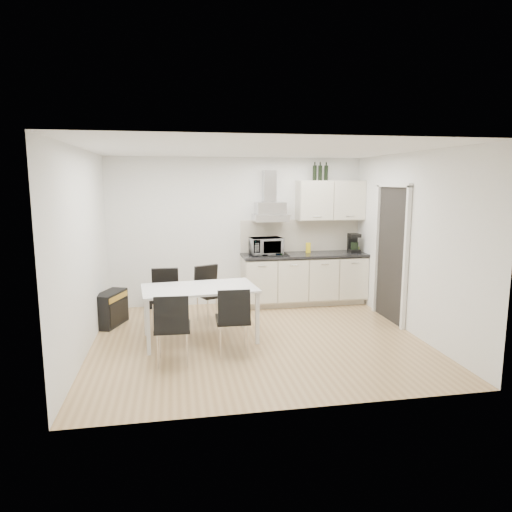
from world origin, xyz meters
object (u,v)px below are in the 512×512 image
(dining_table, at_px, (199,292))
(kitchenette, at_px, (305,258))
(chair_near_right, at_px, (233,320))
(guitar_amp, at_px, (111,309))
(chair_far_right, at_px, (212,295))
(floor_speaker, at_px, (153,300))
(chair_far_left, at_px, (165,299))
(chair_near_left, at_px, (173,328))

(dining_table, bearing_deg, kitchenette, 33.18)
(kitchenette, xyz_separation_m, chair_near_right, (-1.59, -2.18, -0.39))
(kitchenette, height_order, guitar_amp, kitchenette)
(chair_far_right, height_order, chair_near_right, same)
(floor_speaker, bearing_deg, kitchenette, -6.93)
(chair_far_left, bearing_deg, guitar_amp, -15.86)
(chair_far_left, bearing_deg, chair_far_right, -166.62)
(dining_table, xyz_separation_m, chair_near_right, (0.39, -0.59, -0.24))
(chair_far_left, bearing_deg, dining_table, 129.06)
(dining_table, distance_m, chair_far_right, 0.85)
(chair_near_left, xyz_separation_m, floor_speaker, (-0.35, 2.53, -0.30))
(dining_table, distance_m, floor_speaker, 1.97)
(dining_table, relative_size, chair_far_right, 1.84)
(chair_near_right, height_order, floor_speaker, chair_near_right)
(floor_speaker, bearing_deg, guitar_amp, -127.67)
(guitar_amp, bearing_deg, floor_speaker, 77.00)
(dining_table, xyz_separation_m, chair_far_left, (-0.48, 0.63, -0.24))
(chair_near_left, bearing_deg, kitchenette, 47.48)
(dining_table, height_order, chair_near_right, chair_near_right)
(chair_far_left, height_order, chair_near_right, same)
(kitchenette, distance_m, dining_table, 2.54)
(chair_far_left, relative_size, guitar_amp, 1.29)
(chair_far_left, xyz_separation_m, chair_near_left, (0.11, -1.41, 0.00))
(dining_table, height_order, guitar_amp, dining_table)
(dining_table, relative_size, chair_near_left, 1.84)
(kitchenette, xyz_separation_m, floor_speaker, (-2.69, 0.17, -0.69))
(chair_far_left, xyz_separation_m, chair_near_right, (0.87, -1.22, 0.00))
(kitchenette, relative_size, chair_far_right, 2.86)
(chair_far_left, bearing_deg, floor_speaker, -76.64)
(dining_table, distance_m, chair_far_left, 0.83)
(kitchenette, xyz_separation_m, chair_near_left, (-2.34, -2.37, -0.39))
(guitar_amp, bearing_deg, chair_far_left, 3.90)
(chair_far_left, distance_m, guitar_amp, 0.88)
(chair_far_right, xyz_separation_m, chair_near_left, (-0.60, -1.56, 0.00))
(kitchenette, height_order, chair_far_right, kitchenette)
(chair_far_right, bearing_deg, chair_far_left, -12.54)
(dining_table, xyz_separation_m, floor_speaker, (-0.72, 1.75, -0.54))
(kitchenette, distance_m, chair_far_right, 1.96)
(chair_near_left, bearing_deg, guitar_amp, 121.61)
(chair_far_left, bearing_deg, chair_near_right, 126.94)
(chair_far_right, xyz_separation_m, guitar_amp, (-1.54, 0.11, -0.18))
(kitchenette, distance_m, floor_speaker, 2.78)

